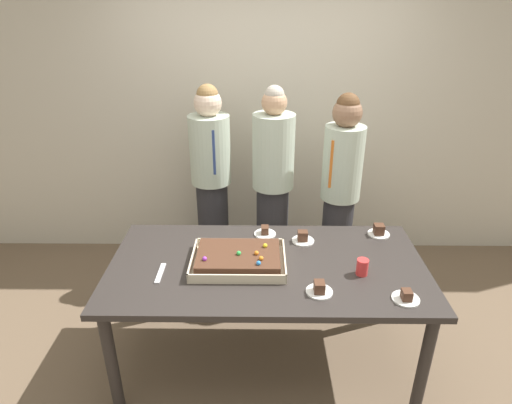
{
  "coord_description": "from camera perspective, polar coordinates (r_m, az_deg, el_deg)",
  "views": [
    {
      "loc": [
        -0.05,
        -2.24,
        2.27
      ],
      "look_at": [
        -0.07,
        0.15,
        1.14
      ],
      "focal_mm": 30.22,
      "sensor_mm": 36.0,
      "label": 1
    }
  ],
  "objects": [
    {
      "name": "party_table",
      "position": [
        2.73,
        1.47,
        -9.62
      ],
      "size": [
        1.95,
        0.98,
        0.79
      ],
      "color": "#2D2826",
      "rests_on": "ground_plane"
    },
    {
      "name": "person_striped_tie_right",
      "position": [
        3.44,
        11.05,
        1.15
      ],
      "size": [
        0.3,
        0.3,
        1.67
      ],
      "rotation": [
        0.0,
        0.0,
        -2.3
      ],
      "color": "#28282D",
      "rests_on": "ground_plane"
    },
    {
      "name": "plated_slice_center_front",
      "position": [
        2.92,
        6.22,
        -4.78
      ],
      "size": [
        0.15,
        0.15,
        0.08
      ],
      "color": "white",
      "rests_on": "party_table"
    },
    {
      "name": "person_serving_front",
      "position": [
        3.62,
        -5.92,
        2.7
      ],
      "size": [
        0.33,
        0.33,
        1.69
      ],
      "rotation": [
        0.0,
        0.0,
        -1.32
      ],
      "color": "#28282D",
      "rests_on": "ground_plane"
    },
    {
      "name": "plated_slice_near_left",
      "position": [
        3.09,
        15.94,
        -3.74
      ],
      "size": [
        0.15,
        0.15,
        0.08
      ],
      "color": "white",
      "rests_on": "party_table"
    },
    {
      "name": "drink_cup_nearest",
      "position": [
        2.64,
        13.89,
        -8.36
      ],
      "size": [
        0.07,
        0.07,
        0.1
      ],
      "primitive_type": "cylinder",
      "color": "red",
      "rests_on": "party_table"
    },
    {
      "name": "person_green_shirt_behind",
      "position": [
        3.44,
        2.23,
        1.68
      ],
      "size": [
        0.32,
        0.32,
        1.71
      ],
      "rotation": [
        0.0,
        0.0,
        -1.82
      ],
      "color": "#28282D",
      "rests_on": "ground_plane"
    },
    {
      "name": "plated_slice_far_right",
      "position": [
        2.98,
        1.19,
        -4.02
      ],
      "size": [
        0.15,
        0.15,
        0.06
      ],
      "color": "white",
      "rests_on": "party_table"
    },
    {
      "name": "ground_plane",
      "position": [
        3.19,
        1.32,
        -20.08
      ],
      "size": [
        12.0,
        12.0,
        0.0
      ],
      "primitive_type": "plane",
      "color": "brown"
    },
    {
      "name": "sheet_cake",
      "position": [
        2.66,
        -2.33,
        -7.49
      ],
      "size": [
        0.57,
        0.42,
        0.11
      ],
      "color": "beige",
      "rests_on": "party_table"
    },
    {
      "name": "interior_back_panel",
      "position": [
        3.91,
        1.3,
        13.98
      ],
      "size": [
        8.0,
        0.12,
        3.0
      ],
      "primitive_type": "cube",
      "color": "beige",
      "rests_on": "ground_plane"
    },
    {
      "name": "plated_slice_near_right",
      "position": [
        2.46,
        8.38,
        -11.35
      ],
      "size": [
        0.15,
        0.15,
        0.07
      ],
      "color": "white",
      "rests_on": "party_table"
    },
    {
      "name": "cake_server_utensil",
      "position": [
        2.65,
        -12.55,
        -9.17
      ],
      "size": [
        0.03,
        0.2,
        0.01
      ],
      "primitive_type": "cube",
      "color": "silver",
      "rests_on": "party_table"
    },
    {
      "name": "plated_slice_far_left",
      "position": [
        2.52,
        19.24,
        -11.8
      ],
      "size": [
        0.15,
        0.15,
        0.07
      ],
      "color": "white",
      "rests_on": "party_table"
    }
  ]
}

